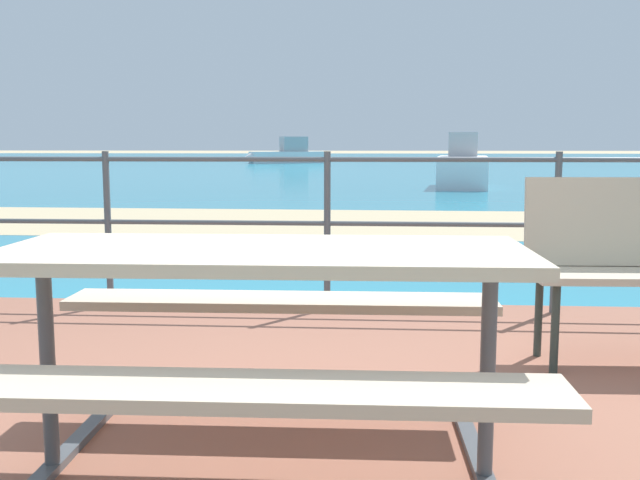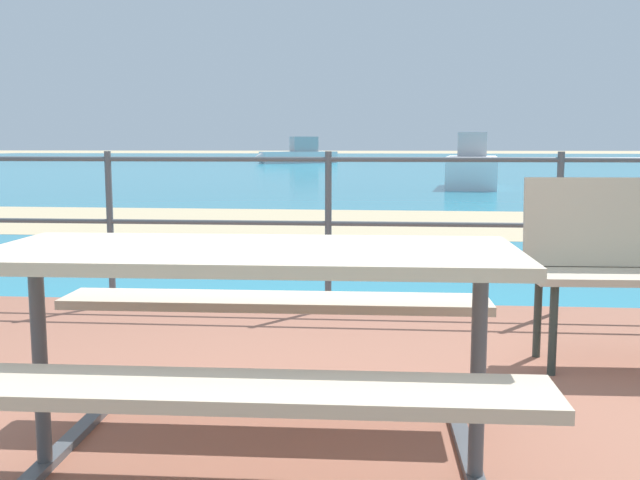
% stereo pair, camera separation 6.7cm
% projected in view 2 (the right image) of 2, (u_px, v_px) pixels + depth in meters
% --- Properties ---
extents(patio_paving, '(6.40, 5.20, 0.06)m').
position_uv_depth(patio_paving, '(276.00, 475.00, 2.48)').
color(patio_paving, '#935B47').
rests_on(patio_paving, ground).
extents(sea_water, '(90.00, 90.00, 0.01)m').
position_uv_depth(sea_water, '(376.00, 164.00, 41.99)').
color(sea_water, teal).
rests_on(sea_water, ground).
extents(beach_strip, '(54.08, 5.13, 0.01)m').
position_uv_depth(beach_strip, '(358.00, 222.00, 10.67)').
color(beach_strip, tan).
rests_on(beach_strip, ground).
extents(picnic_table, '(1.70, 1.33, 0.77)m').
position_uv_depth(picnic_table, '(254.00, 301.00, 2.33)').
color(picnic_table, '#BCAD93').
rests_on(picnic_table, patio_paving).
extents(railing_fence, '(5.94, 0.04, 1.04)m').
position_uv_depth(railing_fence, '(328.00, 210.00, 4.75)').
color(railing_fence, '#4C5156').
rests_on(railing_fence, patio_paving).
extents(boat_near, '(1.61, 3.51, 1.43)m').
position_uv_depth(boat_near, '(472.00, 170.00, 19.03)').
color(boat_near, silver).
rests_on(boat_near, sea_water).
extents(boat_mid, '(4.90, 3.19, 1.56)m').
position_uv_depth(boat_mid, '(298.00, 154.00, 43.18)').
color(boat_mid, silver).
rests_on(boat_mid, sea_water).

